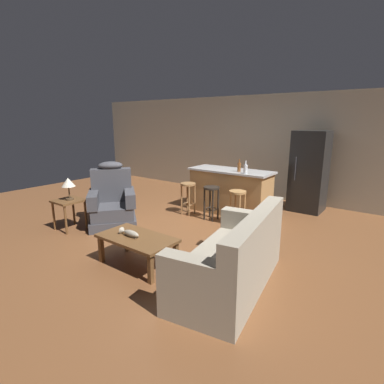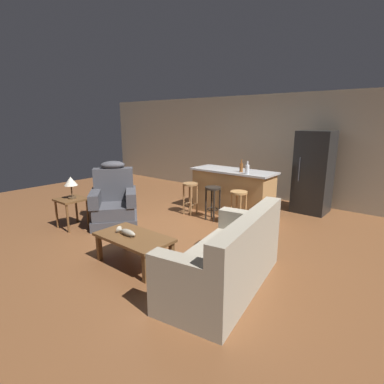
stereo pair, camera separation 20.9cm
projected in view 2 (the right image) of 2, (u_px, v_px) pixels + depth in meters
ground_plane at (193, 230)px, 5.52m from camera, size 12.00×12.00×0.00m
back_wall at (271, 147)px, 7.57m from camera, size 12.00×0.05×2.60m
coffee_table at (134, 240)px, 4.14m from camera, size 1.10×0.60×0.42m
fish_figurine at (127, 232)px, 4.14m from camera, size 0.34×0.10×0.10m
couch at (228, 260)px, 3.58m from camera, size 1.15×2.01×0.94m
recliner_near_lamp at (114, 202)px, 5.79m from camera, size 1.18×1.18×1.20m
end_table at (71, 204)px, 5.57m from camera, size 0.48×0.48×0.56m
table_lamp at (71, 182)px, 5.46m from camera, size 0.24×0.24×0.41m
kitchen_island at (232, 192)px, 6.43m from camera, size 1.80×0.70×0.95m
bar_stool_left at (190, 193)px, 6.36m from camera, size 0.32×0.32×0.68m
bar_stool_middle at (213, 197)px, 5.99m from camera, size 0.32×0.32×0.68m
bar_stool_right at (239, 202)px, 5.63m from camera, size 0.32×0.32×0.68m
refrigerator at (313, 172)px, 6.44m from camera, size 0.70×0.69×1.76m
bottle_tall_green at (247, 169)px, 5.80m from camera, size 0.08×0.08×0.26m
bottle_short_amber at (241, 167)px, 6.05m from camera, size 0.07×0.07×0.26m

